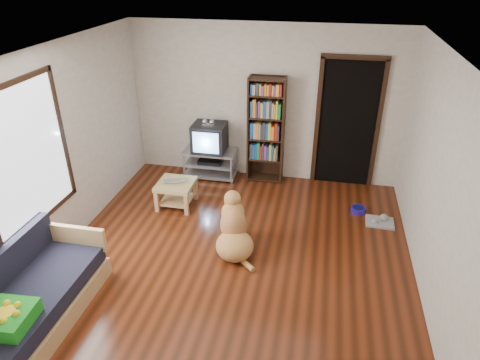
% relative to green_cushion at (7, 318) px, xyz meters
% --- Properties ---
extents(ground, '(5.00, 5.00, 0.00)m').
position_rel_green_cushion_xyz_m(ground, '(1.75, 1.84, -0.49)').
color(ground, '#5D240F').
rests_on(ground, ground).
extents(ceiling, '(5.00, 5.00, 0.00)m').
position_rel_green_cushion_xyz_m(ceiling, '(1.75, 1.84, 2.11)').
color(ceiling, white).
rests_on(ceiling, ground).
extents(wall_back, '(4.50, 0.00, 4.50)m').
position_rel_green_cushion_xyz_m(wall_back, '(1.75, 4.34, 0.81)').
color(wall_back, beige).
rests_on(wall_back, ground).
extents(wall_front, '(4.50, 0.00, 4.50)m').
position_rel_green_cushion_xyz_m(wall_front, '(1.75, -0.66, 0.81)').
color(wall_front, beige).
rests_on(wall_front, ground).
extents(wall_left, '(0.00, 5.00, 5.00)m').
position_rel_green_cushion_xyz_m(wall_left, '(-0.50, 1.84, 0.81)').
color(wall_left, beige).
rests_on(wall_left, ground).
extents(wall_right, '(0.00, 5.00, 5.00)m').
position_rel_green_cushion_xyz_m(wall_right, '(4.00, 1.84, 0.81)').
color(wall_right, beige).
rests_on(wall_right, ground).
extents(green_cushion, '(0.48, 0.48, 0.15)m').
position_rel_green_cushion_xyz_m(green_cushion, '(0.00, 0.00, 0.00)').
color(green_cushion, green).
rests_on(green_cushion, sofa).
extents(laptop, '(0.40, 0.32, 0.03)m').
position_rel_green_cushion_xyz_m(laptop, '(0.59, 3.00, -0.08)').
color(laptop, silver).
rests_on(laptop, coffee_table).
extents(dog_bowl, '(0.22, 0.22, 0.08)m').
position_rel_green_cushion_xyz_m(dog_bowl, '(3.37, 3.38, -0.45)').
color(dog_bowl, '#231592').
rests_on(dog_bowl, ground).
extents(grey_rag, '(0.41, 0.33, 0.03)m').
position_rel_green_cushion_xyz_m(grey_rag, '(3.67, 3.13, -0.48)').
color(grey_rag, '#AAAAAA').
rests_on(grey_rag, ground).
extents(window, '(0.03, 1.46, 1.70)m').
position_rel_green_cushion_xyz_m(window, '(-0.48, 1.34, 1.01)').
color(window, white).
rests_on(window, wall_left).
extents(doorway, '(1.03, 0.05, 2.19)m').
position_rel_green_cushion_xyz_m(doorway, '(3.10, 4.32, 0.62)').
color(doorway, black).
rests_on(doorway, wall_back).
extents(tv_stand, '(0.90, 0.45, 0.50)m').
position_rel_green_cushion_xyz_m(tv_stand, '(0.85, 4.09, -0.23)').
color(tv_stand, '#99999E').
rests_on(tv_stand, ground).
extents(crt_tv, '(0.55, 0.52, 0.58)m').
position_rel_green_cushion_xyz_m(crt_tv, '(0.85, 4.11, 0.25)').
color(crt_tv, black).
rests_on(crt_tv, tv_stand).
extents(bookshelf, '(0.60, 0.30, 1.80)m').
position_rel_green_cushion_xyz_m(bookshelf, '(1.80, 4.18, 0.51)').
color(bookshelf, black).
rests_on(bookshelf, ground).
extents(sofa, '(0.80, 1.80, 0.80)m').
position_rel_green_cushion_xyz_m(sofa, '(-0.12, 0.46, -0.23)').
color(sofa, tan).
rests_on(sofa, ground).
extents(coffee_table, '(0.55, 0.55, 0.40)m').
position_rel_green_cushion_xyz_m(coffee_table, '(0.59, 3.03, -0.21)').
color(coffee_table, tan).
rests_on(coffee_table, ground).
extents(dog, '(0.63, 0.88, 0.79)m').
position_rel_green_cushion_xyz_m(dog, '(1.70, 2.10, -0.21)').
color(dog, '#DAA153').
rests_on(dog, ground).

